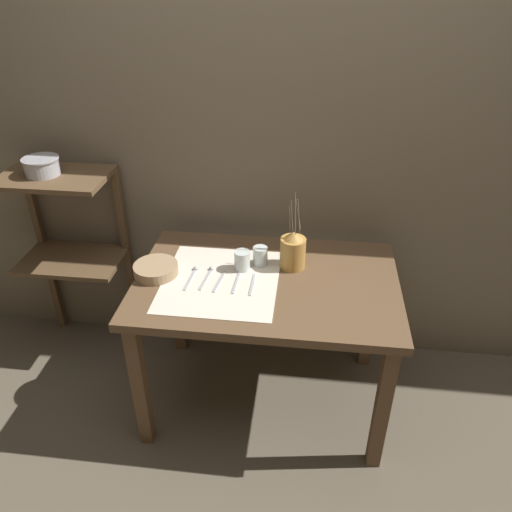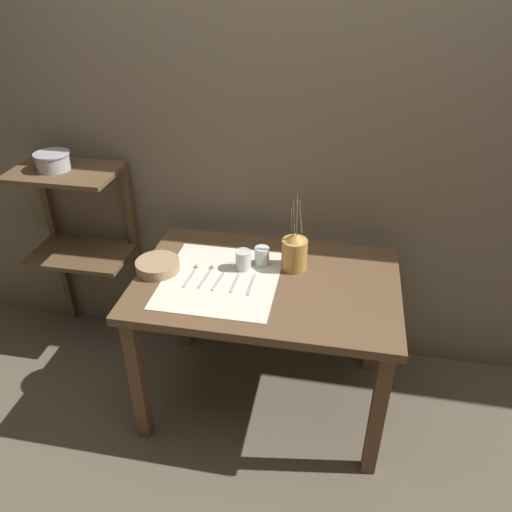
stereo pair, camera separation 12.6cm
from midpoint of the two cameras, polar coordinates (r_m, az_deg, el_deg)
name	(u,v)px [view 1 (the left image)]	position (r m, az deg, el deg)	size (l,w,h in m)	color
ground_plane	(265,396)	(2.73, -0.33, -15.75)	(12.00, 12.00, 0.00)	brown
stone_wall_back	(278,144)	(2.48, 1.05, 12.64)	(7.00, 0.06, 2.40)	#6B5E4C
wooden_table	(266,297)	(2.29, -0.37, -4.80)	(1.18, 0.78, 0.74)	brown
wooden_shelf_unit	(69,230)	(2.81, -21.77, 2.80)	(0.53, 0.34, 1.08)	brown
linen_cloth	(220,281)	(2.24, -5.70, -2.84)	(0.51, 0.55, 0.00)	beige
pitcher_with_flowers	(293,251)	(2.28, 2.66, 0.59)	(0.12, 0.12, 0.37)	#B7843D
wooden_bowl	(156,269)	(2.32, -12.91, -1.54)	(0.20, 0.20, 0.05)	#9E7F5B
glass_tumbler_near	(242,260)	(2.28, -3.18, -0.54)	(0.07, 0.07, 0.09)	silver
glass_tumbler_far	(260,256)	(2.32, -1.08, -0.02)	(0.07, 0.07, 0.09)	silver
spoon_inner	(194,273)	(2.30, -8.71, -1.92)	(0.03, 0.18, 0.02)	#A8A8AD
spoon_outer	(209,273)	(2.29, -6.93, -1.93)	(0.04, 0.18, 0.02)	#A8A8AD
fork_outer	(220,281)	(2.23, -5.82, -2.93)	(0.03, 0.17, 0.00)	#A8A8AD
fork_inner	(236,283)	(2.21, -3.91, -3.08)	(0.02, 0.17, 0.00)	#A8A8AD
knife_center	(252,284)	(2.20, -2.06, -3.29)	(0.01, 0.17, 0.00)	#A8A8AD
metal_pot_large	(42,166)	(2.66, -24.59, 9.36)	(0.17, 0.17, 0.08)	#A8A8AD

